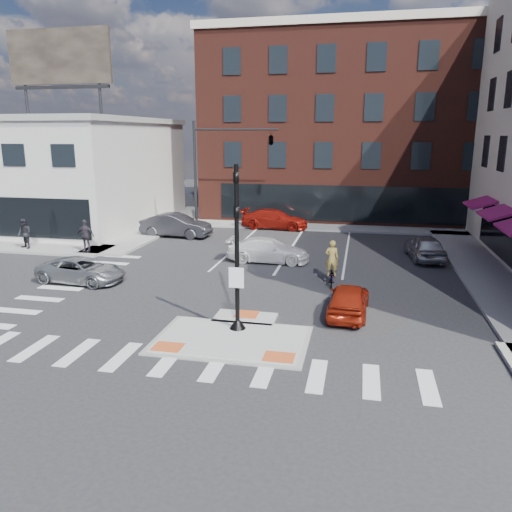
% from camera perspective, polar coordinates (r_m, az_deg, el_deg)
% --- Properties ---
extents(ground, '(120.00, 120.00, 0.00)m').
position_cam_1_polar(ground, '(18.32, -2.42, -9.05)').
color(ground, '#28282B').
rests_on(ground, ground).
extents(refuge_island, '(5.40, 4.65, 0.13)m').
position_cam_1_polar(refuge_island, '(18.07, -2.63, -9.22)').
color(refuge_island, gray).
rests_on(refuge_island, ground).
extents(sidewalk_nw, '(23.50, 20.50, 0.15)m').
position_cam_1_polar(sidewalk_nw, '(38.61, -21.24, 2.36)').
color(sidewalk_nw, gray).
rests_on(sidewalk_nw, ground).
extents(sidewalk_e, '(3.00, 24.00, 0.15)m').
position_cam_1_polar(sidewalk_e, '(28.03, 25.09, -2.07)').
color(sidewalk_e, gray).
rests_on(sidewalk_e, ground).
extents(sidewalk_n, '(26.00, 3.00, 0.15)m').
position_cam_1_polar(sidewalk_n, '(38.99, 9.98, 3.20)').
color(sidewalk_n, gray).
rests_on(sidewalk_n, ground).
extents(building_nw, '(20.40, 16.40, 14.40)m').
position_cam_1_polar(building_nw, '(44.89, -24.09, 8.94)').
color(building_nw, silver).
rests_on(building_nw, ground).
extents(building_n, '(24.40, 18.40, 15.50)m').
position_cam_1_polar(building_n, '(48.35, 10.87, 14.38)').
color(building_n, '#4F2018').
rests_on(building_n, ground).
extents(building_far_left, '(10.00, 12.00, 10.00)m').
position_cam_1_polar(building_far_left, '(68.86, 5.23, 11.99)').
color(building_far_left, slate).
rests_on(building_far_left, ground).
extents(building_far_right, '(12.00, 12.00, 12.00)m').
position_cam_1_polar(building_far_right, '(70.50, 16.26, 12.36)').
color(building_far_right, brown).
rests_on(building_far_right, ground).
extents(signal_pole, '(0.60, 0.60, 5.98)m').
position_cam_1_polar(signal_pole, '(17.90, -2.18, -1.61)').
color(signal_pole, black).
rests_on(signal_pole, refuge_island).
extents(mast_arm_signal, '(6.10, 2.24, 8.00)m').
position_cam_1_polar(mast_arm_signal, '(35.21, -0.69, 12.33)').
color(mast_arm_signal, black).
rests_on(mast_arm_signal, ground).
extents(silver_suv, '(4.53, 2.41, 1.21)m').
position_cam_1_polar(silver_suv, '(25.90, -19.31, -1.54)').
color(silver_suv, '#9EA2A5').
rests_on(silver_suv, ground).
extents(red_sedan, '(1.73, 3.91, 1.31)m').
position_cam_1_polar(red_sedan, '(20.41, 10.53, -4.88)').
color(red_sedan, '#9D210E').
rests_on(red_sedan, ground).
extents(white_pickup, '(4.66, 1.91, 1.35)m').
position_cam_1_polar(white_pickup, '(28.33, 1.41, 0.67)').
color(white_pickup, white).
rests_on(white_pickup, ground).
extents(bg_car_dark, '(5.07, 2.06, 1.64)m').
position_cam_1_polar(bg_car_dark, '(35.73, -9.13, 3.48)').
color(bg_car_dark, '#29282E').
rests_on(bg_car_dark, ground).
extents(bg_car_silver, '(2.22, 4.39, 1.43)m').
position_cam_1_polar(bg_car_silver, '(30.49, 18.76, 0.95)').
color(bg_car_silver, '#B2B4B9').
rests_on(bg_car_silver, ground).
extents(bg_car_red, '(5.20, 2.35, 1.48)m').
position_cam_1_polar(bg_car_red, '(38.39, 2.14, 4.24)').
color(bg_car_red, maroon).
rests_on(bg_car_red, ground).
extents(cyclist, '(0.72, 1.78, 2.21)m').
position_cam_1_polar(cyclist, '(24.22, 8.62, -1.60)').
color(cyclist, '#3F3F44').
rests_on(cyclist, ground).
extents(pedestrian_a, '(1.12, 1.02, 1.88)m').
position_cam_1_polar(pedestrian_a, '(34.09, -24.96, 2.33)').
color(pedestrian_a, black).
rests_on(pedestrian_a, sidewalk_nw).
extents(pedestrian_b, '(1.14, 0.49, 1.94)m').
position_cam_1_polar(pedestrian_b, '(31.88, -18.92, 2.22)').
color(pedestrian_b, '#302A34').
rests_on(pedestrian_b, sidewalk_nw).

